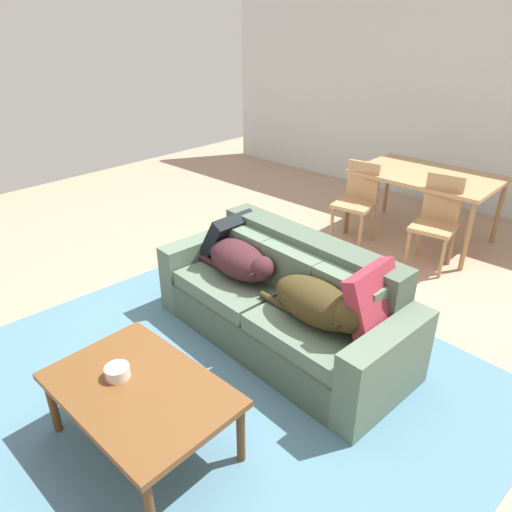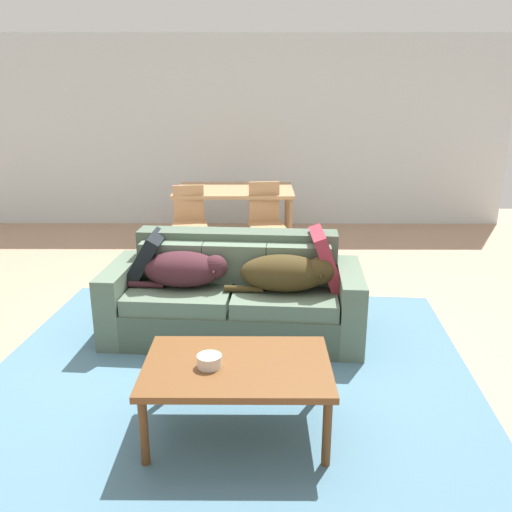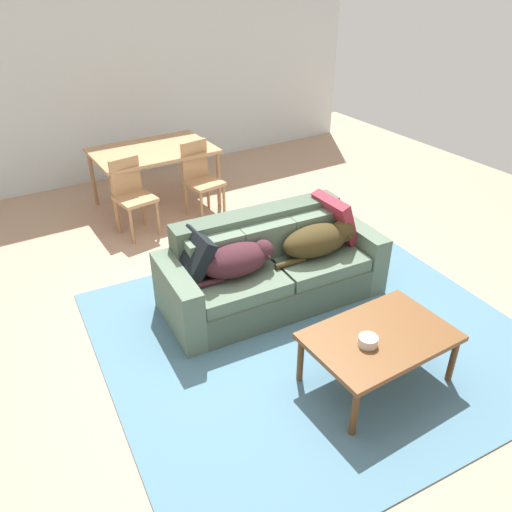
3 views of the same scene
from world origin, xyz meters
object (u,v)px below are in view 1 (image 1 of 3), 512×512
couch (285,304)px  dog_on_right_cushion (320,304)px  dog_on_left_cushion (243,261)px  throw_pillow_by_left_arm (227,236)px  coffee_table (140,393)px  bowl_on_coffee_table (117,372)px  throw_pillow_by_right_arm (375,304)px  dining_table (427,179)px  dining_chair_near_left (357,199)px  dining_chair_near_right (437,218)px

couch → dog_on_right_cushion: (0.43, -0.17, 0.27)m
dog_on_left_cushion → throw_pillow_by_left_arm: 0.39m
coffee_table → bowl_on_coffee_table: (-0.16, -0.03, 0.08)m
throw_pillow_by_left_arm → couch: bearing=-8.3°
couch → throw_pillow_by_right_arm: (0.74, -0.00, 0.33)m
bowl_on_coffee_table → dining_table: (-0.03, 3.93, 0.21)m
dog_on_left_cushion → coffee_table: (0.46, -1.30, -0.18)m
dog_on_left_cushion → coffee_table: size_ratio=0.74×
dog_on_left_cushion → dining_chair_near_left: size_ratio=0.90×
throw_pillow_by_left_arm → dining_chair_near_left: dining_chair_near_left is taller
dining_table → coffee_table: bearing=-87.3°
couch → throw_pillow_by_left_arm: 0.81m
dog_on_right_cushion → dining_chair_near_left: size_ratio=0.97×
dog_on_right_cushion → dining_chair_near_right: dining_chair_near_right is taller
dog_on_right_cushion → couch: bearing=163.2°
couch → throw_pillow_by_left_arm: size_ratio=4.98×
coffee_table → dining_chair_near_right: bearing=86.6°
throw_pillow_by_right_arm → coffee_table: 1.54m
couch → bowl_on_coffee_table: (-0.08, -1.40, 0.17)m
dining_table → dining_chair_near_left: dining_chair_near_left is taller
dining_chair_near_left → dining_chair_near_right: dining_chair_near_right is taller
bowl_on_coffee_table → throw_pillow_by_left_arm: bearing=113.6°
throw_pillow_by_right_arm → dog_on_left_cushion: bearing=-176.9°
throw_pillow_by_right_arm → dining_table: throw_pillow_by_right_arm is taller
throw_pillow_by_right_arm → dining_chair_near_left: bearing=124.5°
dog_on_left_cushion → coffee_table: 1.39m
couch → throw_pillow_by_left_arm: (-0.74, 0.11, 0.31)m
dog_on_right_cushion → throw_pillow_by_right_arm: size_ratio=1.82×
throw_pillow_by_left_arm → dining_table: size_ratio=0.29×
dog_on_right_cushion → throw_pillow_by_right_arm: throw_pillow_by_right_arm is taller
throw_pillow_by_left_arm → dining_chair_near_right: size_ratio=0.46×
dog_on_left_cushion → couch: bearing=13.8°
dog_on_right_cushion → throw_pillow_by_right_arm: (0.31, 0.16, 0.06)m
bowl_on_coffee_table → dining_chair_near_left: bearing=99.0°
dog_on_right_cushion → dining_chair_near_right: size_ratio=0.93×
couch → bowl_on_coffee_table: couch is taller
throw_pillow_by_left_arm → bowl_on_coffee_table: (0.66, -1.50, -0.14)m
dog_on_right_cushion → coffee_table: size_ratio=0.80×
dining_chair_near_right → throw_pillow_by_left_arm: bearing=-126.6°
throw_pillow_by_left_arm → throw_pillow_by_right_arm: 1.48m
throw_pillow_by_left_arm → dining_table: throw_pillow_by_left_arm is taller
dog_on_right_cushion → coffee_table: bearing=-102.1°
dog_on_left_cushion → dining_chair_near_left: (-0.23, 2.03, -0.08)m
dog_on_left_cushion → dining_chair_near_right: (0.66, 2.07, -0.08)m
throw_pillow_by_right_arm → dining_chair_near_right: 2.07m
dining_table → dining_chair_near_right: size_ratio=1.58×
dog_on_right_cushion → dining_chair_near_left: 2.38m
throw_pillow_by_right_arm → dining_chair_near_right: dining_chair_near_right is taller
couch → dining_chair_near_left: (-0.61, 1.97, 0.18)m
dog_on_right_cushion → bowl_on_coffee_table: 1.34m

